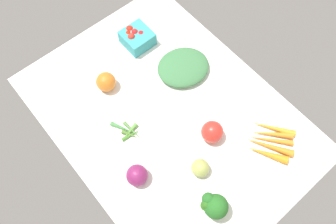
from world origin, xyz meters
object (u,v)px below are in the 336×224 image
(carrot_bunch, at_px, (270,141))
(berry_basket, at_px, (137,38))
(red_onion_center, at_px, (137,175))
(leafy_greens_clump, at_px, (183,67))
(okra_pile, at_px, (129,132))
(heirloom_tomato_green, at_px, (200,168))
(heirloom_tomato_orange, at_px, (106,82))
(bell_pepper_red, at_px, (212,132))
(broccoli_head, at_px, (214,206))

(carrot_bunch, xyz_separation_m, berry_basket, (-0.65, -0.09, 0.02))
(red_onion_center, relative_size, leafy_greens_clump, 0.36)
(okra_pile, bearing_deg, heirloom_tomato_green, 20.42)
(heirloom_tomato_orange, relative_size, bell_pepper_red, 0.91)
(leafy_greens_clump, bearing_deg, broccoli_head, -31.48)
(heirloom_tomato_green, height_order, broccoli_head, broccoli_head)
(heirloom_tomato_green, xyz_separation_m, carrot_bunch, (0.09, 0.26, -0.02))
(leafy_greens_clump, xyz_separation_m, bell_pepper_red, (0.27, -0.11, 0.02))
(bell_pepper_red, bearing_deg, okra_pile, -132.96)
(leafy_greens_clump, bearing_deg, okra_pile, -77.51)
(berry_basket, height_order, leafy_greens_clump, berry_basket)
(leafy_greens_clump, height_order, bell_pepper_red, bell_pepper_red)
(carrot_bunch, distance_m, bell_pepper_red, 0.21)
(broccoli_head, height_order, leafy_greens_clump, broccoli_head)
(carrot_bunch, distance_m, broccoli_head, 0.32)
(leafy_greens_clump, bearing_deg, red_onion_center, -60.87)
(red_onion_center, distance_m, leafy_greens_clump, 0.46)
(heirloom_tomato_green, distance_m, heirloom_tomato_orange, 0.47)
(red_onion_center, distance_m, broccoli_head, 0.27)
(heirloom_tomato_orange, xyz_separation_m, leafy_greens_clump, (0.13, 0.27, -0.01))
(carrot_bunch, xyz_separation_m, heirloom_tomato_orange, (-0.56, -0.30, 0.02))
(okra_pile, bearing_deg, berry_basket, 137.41)
(heirloom_tomato_green, distance_m, carrot_bunch, 0.27)
(red_onion_center, distance_m, heirloom_tomato_orange, 0.38)
(heirloom_tomato_orange, xyz_separation_m, broccoli_head, (0.59, -0.01, 0.03))
(heirloom_tomato_green, xyz_separation_m, heirloom_tomato_orange, (-0.47, -0.05, 0.01))
(carrot_bunch, bearing_deg, bell_pepper_red, -137.27)
(red_onion_center, xyz_separation_m, heirloom_tomato_orange, (-0.36, 0.13, 0.00))
(red_onion_center, height_order, broccoli_head, broccoli_head)
(heirloom_tomato_green, xyz_separation_m, broccoli_head, (0.12, -0.06, 0.03))
(heirloom_tomato_orange, height_order, berry_basket, heirloom_tomato_orange)
(carrot_bunch, relative_size, heirloom_tomato_orange, 2.63)
(carrot_bunch, xyz_separation_m, bell_pepper_red, (-0.15, -0.14, 0.03))
(okra_pile, bearing_deg, bell_pepper_red, 47.04)
(heirloom_tomato_green, xyz_separation_m, bell_pepper_red, (-0.07, 0.12, 0.01))
(heirloom_tomato_green, height_order, red_onion_center, red_onion_center)
(red_onion_center, height_order, okra_pile, red_onion_center)
(heirloom_tomato_green, distance_m, red_onion_center, 0.21)
(red_onion_center, bearing_deg, heirloom_tomato_green, 56.87)
(broccoli_head, distance_m, berry_basket, 0.72)
(broccoli_head, bearing_deg, heirloom_tomato_orange, 178.91)
(bell_pepper_red, bearing_deg, berry_basket, 173.84)
(heirloom_tomato_green, relative_size, red_onion_center, 0.85)
(heirloom_tomato_orange, xyz_separation_m, berry_basket, (-0.09, 0.22, -0.00))
(carrot_bunch, relative_size, berry_basket, 1.76)
(heirloom_tomato_green, height_order, bell_pepper_red, bell_pepper_red)
(heirloom_tomato_green, bearing_deg, berry_basket, 163.13)
(carrot_bunch, bearing_deg, leafy_greens_clump, -175.64)
(okra_pile, relative_size, bell_pepper_red, 1.50)
(broccoli_head, height_order, bell_pepper_red, broccoli_head)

